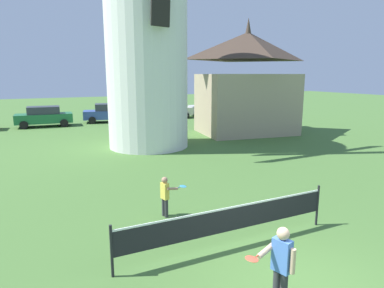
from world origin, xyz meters
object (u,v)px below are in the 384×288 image
player_near (281,262)px  parked_car_cream (168,109)px  tennis_net (230,219)px  chapel (247,85)px  player_far (166,194)px  parked_car_silver (210,107)px  windmill (146,16)px  parked_car_blue (111,113)px  parked_car_green (44,116)px

player_near → parked_car_cream: parked_car_cream is taller
tennis_net → chapel: bearing=54.1°
tennis_net → player_far: (-0.68, 2.28, -0.02)m
parked_car_cream → parked_car_silver: 4.57m
windmill → parked_car_blue: 12.61m
windmill → player_near: bearing=-99.6°
tennis_net → player_near: 2.14m
chapel → parked_car_green: bearing=143.1°
windmill → chapel: (7.45, 1.40, -3.68)m
windmill → parked_car_green: windmill is taller
tennis_net → parked_car_green: (-2.89, 22.35, 0.12)m
player_near → windmill: bearing=80.4°
player_far → parked_car_silver: (12.95, 20.99, 0.15)m
tennis_net → parked_car_silver: 26.31m
parked_car_blue → parked_car_green: bearing=-176.4°
windmill → parked_car_silver: windmill is taller
player_far → windmill: bearing=73.9°
parked_car_silver → windmill: bearing=-131.4°
parked_car_silver → parked_car_blue: bearing=-176.6°
windmill → parked_car_green: size_ratio=3.44×
windmill → parked_car_cream: (5.69, 11.29, -6.15)m
windmill → parked_car_green: (-4.90, 10.68, -6.15)m
player_far → parked_car_cream: (8.39, 20.68, 0.15)m
parked_car_green → parked_car_cream: size_ratio=0.91×
player_near → parked_car_blue: bearing=83.8°
windmill → parked_car_blue: windmill is taller
player_near → parked_car_green: 24.60m
parked_car_blue → chapel: 12.20m
tennis_net → windmill: bearing=80.2°
tennis_net → player_near: (-0.32, -2.11, 0.13)m
parked_car_silver → parked_car_cream: bearing=-176.1°
parked_car_blue → parked_car_cream: size_ratio=1.02×
parked_car_green → parked_car_cream: same height
parked_car_silver → chapel: (-2.79, -10.20, 2.47)m
tennis_net → player_far: player_far is taller
tennis_net → chapel: 16.35m
windmill → player_far: 11.63m
windmill → parked_car_blue: (0.34, 11.01, -6.15)m
windmill → parked_car_green: bearing=114.7°
tennis_net → parked_car_silver: bearing=62.2°
parked_car_cream → chapel: (1.76, -9.89, 2.47)m
player_near → parked_car_blue: size_ratio=0.31×
parked_car_green → player_far: bearing=-83.7°
tennis_net → player_far: size_ratio=4.72×
parked_car_green → chapel: chapel is taller
player_near → chapel: bearing=57.2°
parked_car_silver → chapel: 10.86m
windmill → player_far: bearing=-106.1°
parked_car_blue → parked_car_cream: (5.35, 0.28, -0.00)m
player_near → chapel: 18.24m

